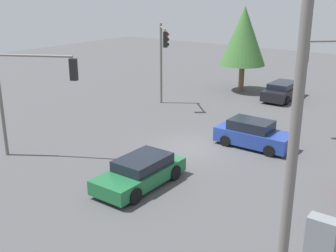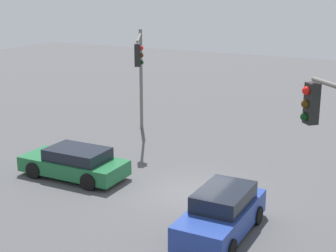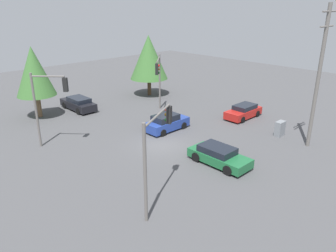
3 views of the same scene
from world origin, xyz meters
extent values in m
plane|color=#4C4C4F|center=(0.00, 0.00, 0.00)|extent=(80.00, 80.00, 0.00)
cube|color=#233D93|center=(-2.56, -2.11, 0.57)|extent=(4.16, 1.71, 0.79)
cube|color=black|center=(-2.35, -2.11, 1.23)|extent=(2.29, 1.50, 0.54)
cylinder|color=black|center=(-3.85, -2.92, 0.31)|extent=(0.62, 0.22, 0.62)
cylinder|color=black|center=(-3.85, -1.30, 0.31)|extent=(0.62, 0.22, 0.62)
cylinder|color=black|center=(-1.27, -2.92, 0.31)|extent=(0.62, 0.22, 0.62)
cylinder|color=black|center=(-1.27, -1.30, 0.31)|extent=(0.62, 0.22, 0.62)
cube|color=black|center=(0.12, -13.12, 0.57)|extent=(1.81, 4.72, 0.75)
cube|color=black|center=(0.12, -12.88, 1.17)|extent=(1.59, 2.59, 0.45)
cylinder|color=black|center=(0.97, -14.58, 0.35)|extent=(0.22, 0.70, 0.70)
cylinder|color=black|center=(-0.74, -14.58, 0.35)|extent=(0.22, 0.70, 0.70)
cylinder|color=black|center=(0.97, -11.66, 0.35)|extent=(0.22, 0.70, 0.70)
cylinder|color=black|center=(-0.74, -11.66, 0.35)|extent=(0.22, 0.70, 0.70)
cube|color=#1E6638|center=(-0.60, 5.28, 0.50)|extent=(1.87, 4.51, 0.62)
cube|color=black|center=(-0.60, 5.05, 1.05)|extent=(1.65, 2.48, 0.47)
cylinder|color=black|center=(-1.49, 6.68, 0.35)|extent=(0.22, 0.70, 0.70)
cylinder|color=black|center=(0.29, 6.68, 0.35)|extent=(0.22, 0.70, 0.70)
cylinder|color=black|center=(-1.49, 3.88, 0.35)|extent=(0.22, 0.70, 0.70)
cylinder|color=black|center=(0.29, 3.88, 0.35)|extent=(0.22, 0.70, 0.70)
cube|color=red|center=(-10.36, 0.72, 0.53)|extent=(4.23, 1.73, 0.71)
cube|color=black|center=(-10.57, 0.72, 1.10)|extent=(2.32, 1.53, 0.43)
cylinder|color=black|center=(-9.05, 1.55, 0.32)|extent=(0.63, 0.22, 0.63)
cylinder|color=black|center=(-9.05, -0.10, 0.32)|extent=(0.63, 0.22, 0.63)
cylinder|color=black|center=(-11.67, 1.55, 0.32)|extent=(0.63, 0.22, 0.63)
cylinder|color=black|center=(-11.67, -0.10, 0.32)|extent=(0.63, 0.22, 0.63)
cylinder|color=slate|center=(-6.52, -7.37, 2.92)|extent=(0.18, 0.18, 5.83)
cylinder|color=slate|center=(-5.25, -6.18, 5.58)|extent=(2.62, 2.47, 0.12)
cube|color=black|center=(-3.98, -4.99, 4.96)|extent=(0.44, 0.44, 1.05)
sphere|color=red|center=(-4.09, -4.86, 5.29)|extent=(0.22, 0.22, 0.22)
sphere|color=#392605|center=(-4.09, -4.86, 4.96)|extent=(0.22, 0.22, 0.22)
sphere|color=black|center=(-4.09, -4.86, 4.62)|extent=(0.22, 0.22, 0.22)
cylinder|color=slate|center=(7.36, 6.62, 2.75)|extent=(0.18, 0.18, 5.50)
cylinder|color=slate|center=(5.62, 5.69, 5.25)|extent=(3.54, 1.98, 0.12)
cube|color=black|center=(3.88, 4.75, 4.63)|extent=(0.43, 0.41, 1.05)
sphere|color=red|center=(3.96, 4.60, 4.96)|extent=(0.22, 0.22, 0.22)
sphere|color=#392605|center=(3.96, 4.60, 4.63)|extent=(0.22, 0.22, 0.22)
sphere|color=black|center=(3.96, 4.60, 4.29)|extent=(0.22, 0.22, 0.22)
cylinder|color=slate|center=(7.21, -6.59, 2.97)|extent=(0.18, 0.18, 5.94)
cylinder|color=slate|center=(6.33, -5.67, 5.69)|extent=(1.83, 1.91, 0.12)
cube|color=black|center=(5.46, -4.76, 5.06)|extent=(0.44, 0.44, 1.05)
sphere|color=red|center=(5.33, -4.88, 5.40)|extent=(0.22, 0.22, 0.22)
sphere|color=#392605|center=(5.33, -4.88, 5.06)|extent=(0.22, 0.22, 0.22)
sphere|color=black|center=(5.33, -4.88, 4.73)|extent=(0.22, 0.22, 0.22)
cylinder|color=slate|center=(-8.28, 8.26, 5.42)|extent=(0.28, 0.28, 10.84)
cylinder|color=slate|center=(-8.28, 8.26, 10.24)|extent=(2.20, 0.12, 0.12)
cylinder|color=slate|center=(-8.28, 8.26, 9.24)|extent=(2.20, 0.12, 0.12)
cube|color=gray|center=(-8.62, 5.61, 0.65)|extent=(0.96, 0.55, 1.30)
cylinder|color=brown|center=(4.10, -13.73, 1.12)|extent=(0.45, 0.45, 2.24)
cone|color=#3D7033|center=(4.10, -13.73, 4.63)|extent=(3.76, 3.76, 4.77)
cylinder|color=#4C3823|center=(-9.41, -12.44, 1.03)|extent=(0.47, 0.47, 2.07)
cone|color=#3D7033|center=(-9.41, -12.44, 4.68)|extent=(4.56, 4.56, 5.23)
camera|label=1|loc=(-11.62, 18.20, 8.36)|focal=45.00mm
camera|label=2|loc=(-16.81, -7.57, 7.86)|focal=55.00mm
camera|label=3|loc=(16.58, 17.81, 10.78)|focal=35.00mm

